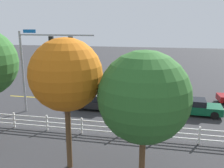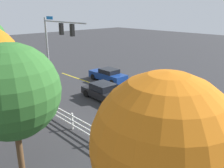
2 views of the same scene
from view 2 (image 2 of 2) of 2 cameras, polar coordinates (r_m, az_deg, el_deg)
ground_plane at (r=22.78m, az=1.61°, el=-2.04°), size 120.00×120.00×0.00m
lane_center_stripe at (r=20.36m, az=9.65°, el=-4.74°), size 28.00×0.16×0.01m
signal_assembly at (r=22.42m, az=-13.20°, el=10.09°), size 6.41×0.37×7.02m
car_1 at (r=20.88m, az=15.22°, el=-2.65°), size 4.04×1.87×1.33m
car_2 at (r=16.49m, az=18.60°, el=-8.53°), size 4.30×2.04×1.32m
car_3 at (r=20.95m, az=-1.86°, el=-1.90°), size 4.69×2.11×1.40m
car_4 at (r=26.18m, az=-0.99°, el=2.15°), size 4.60×1.82×1.42m
white_rail_fence at (r=16.06m, az=-9.49°, el=-8.70°), size 26.10×0.10×1.15m
tree_0 at (r=6.09m, az=12.31°, el=-14.23°), size 3.64×3.64×6.33m
tree_2 at (r=11.32m, az=-22.92°, el=-1.68°), size 4.32×4.32×6.35m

